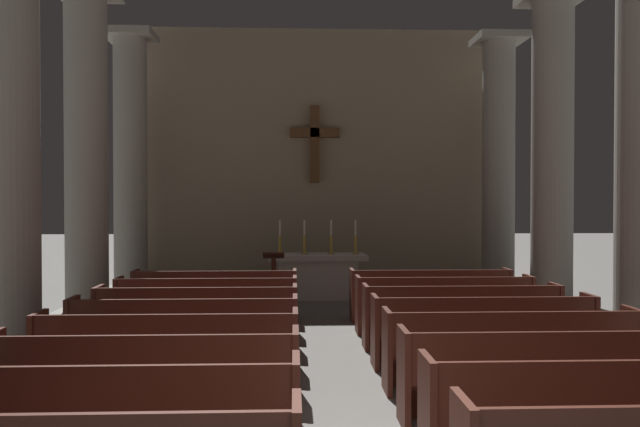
# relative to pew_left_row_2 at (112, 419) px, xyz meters

# --- Properties ---
(pew_left_row_2) EXTENTS (2.94, 0.50, 0.95)m
(pew_left_row_2) POSITION_rel_pew_left_row_2_xyz_m (0.00, 0.00, 0.00)
(pew_left_row_2) COLOR #4C2319
(pew_left_row_2) RESTS_ON ground
(pew_left_row_3) EXTENTS (2.94, 0.50, 0.95)m
(pew_left_row_3) POSITION_rel_pew_left_row_2_xyz_m (0.00, 1.11, 0.00)
(pew_left_row_3) COLOR #4C2319
(pew_left_row_3) RESTS_ON ground
(pew_left_row_4) EXTENTS (2.94, 0.50, 0.95)m
(pew_left_row_4) POSITION_rel_pew_left_row_2_xyz_m (0.00, 2.22, 0.00)
(pew_left_row_4) COLOR #4C2319
(pew_left_row_4) RESTS_ON ground
(pew_left_row_5) EXTENTS (2.94, 0.50, 0.95)m
(pew_left_row_5) POSITION_rel_pew_left_row_2_xyz_m (0.00, 3.33, 0.00)
(pew_left_row_5) COLOR #4C2319
(pew_left_row_5) RESTS_ON ground
(pew_left_row_6) EXTENTS (2.94, 0.50, 0.95)m
(pew_left_row_6) POSITION_rel_pew_left_row_2_xyz_m (0.00, 4.44, 0.00)
(pew_left_row_6) COLOR #4C2319
(pew_left_row_6) RESTS_ON ground
(pew_left_row_7) EXTENTS (2.94, 0.50, 0.95)m
(pew_left_row_7) POSITION_rel_pew_left_row_2_xyz_m (0.00, 5.55, 0.00)
(pew_left_row_7) COLOR #4C2319
(pew_left_row_7) RESTS_ON ground
(pew_left_row_8) EXTENTS (2.94, 0.50, 0.95)m
(pew_left_row_8) POSITION_rel_pew_left_row_2_xyz_m (0.00, 6.66, 0.00)
(pew_left_row_8) COLOR #4C2319
(pew_left_row_8) RESTS_ON ground
(pew_right_row_2) EXTENTS (2.94, 0.50, 0.95)m
(pew_right_row_2) POSITION_rel_pew_left_row_2_xyz_m (3.93, 0.00, 0.00)
(pew_right_row_2) COLOR #4C2319
(pew_right_row_2) RESTS_ON ground
(pew_right_row_3) EXTENTS (2.94, 0.50, 0.95)m
(pew_right_row_3) POSITION_rel_pew_left_row_2_xyz_m (3.93, 1.11, 0.00)
(pew_right_row_3) COLOR #4C2319
(pew_right_row_3) RESTS_ON ground
(pew_right_row_4) EXTENTS (2.94, 0.50, 0.95)m
(pew_right_row_4) POSITION_rel_pew_left_row_2_xyz_m (3.93, 2.22, 0.00)
(pew_right_row_4) COLOR #4C2319
(pew_right_row_4) RESTS_ON ground
(pew_right_row_5) EXTENTS (2.94, 0.50, 0.95)m
(pew_right_row_5) POSITION_rel_pew_left_row_2_xyz_m (3.93, 3.33, 0.00)
(pew_right_row_5) COLOR #4C2319
(pew_right_row_5) RESTS_ON ground
(pew_right_row_6) EXTENTS (2.94, 0.50, 0.95)m
(pew_right_row_6) POSITION_rel_pew_left_row_2_xyz_m (3.93, 4.44, 0.00)
(pew_right_row_6) COLOR #4C2319
(pew_right_row_6) RESTS_ON ground
(pew_right_row_7) EXTENTS (2.94, 0.50, 0.95)m
(pew_right_row_7) POSITION_rel_pew_left_row_2_xyz_m (3.93, 5.55, 0.00)
(pew_right_row_7) COLOR #4C2319
(pew_right_row_7) RESTS_ON ground
(pew_right_row_8) EXTENTS (2.94, 0.50, 0.95)m
(pew_right_row_8) POSITION_rel_pew_left_row_2_xyz_m (3.93, 6.66, 0.00)
(pew_right_row_8) COLOR #4C2319
(pew_right_row_8) RESTS_ON ground
(column_left_second) EXTENTS (1.16, 1.16, 6.14)m
(column_left_second) POSITION_rel_pew_left_row_2_xyz_m (-2.38, 3.75, 2.51)
(column_left_second) COLOR #9E998E
(column_left_second) RESTS_ON ground
(column_left_third) EXTENTS (1.16, 1.16, 6.14)m
(column_left_third) POSITION_rel_pew_left_row_2_xyz_m (-2.38, 6.96, 2.51)
(column_left_third) COLOR #9E998E
(column_left_third) RESTS_ON ground
(column_right_third) EXTENTS (1.16, 1.16, 6.14)m
(column_right_third) POSITION_rel_pew_left_row_2_xyz_m (6.31, 6.96, 2.51)
(column_right_third) COLOR #9E998E
(column_right_third) RESTS_ON ground
(column_left_fourth) EXTENTS (1.16, 1.16, 6.14)m
(column_left_fourth) POSITION_rel_pew_left_row_2_xyz_m (-2.38, 10.17, 2.51)
(column_left_fourth) COLOR #9E998E
(column_left_fourth) RESTS_ON ground
(column_right_fourth) EXTENTS (1.16, 1.16, 6.14)m
(column_right_fourth) POSITION_rel_pew_left_row_2_xyz_m (6.31, 10.17, 2.51)
(column_right_fourth) COLOR #9E998E
(column_right_fourth) RESTS_ON ground
(altar) EXTENTS (2.20, 0.90, 1.01)m
(altar) POSITION_rel_pew_left_row_2_xyz_m (1.97, 9.42, 0.06)
(altar) COLOR #BCB7AD
(altar) RESTS_ON ground
(candlestick_outer_left) EXTENTS (0.16, 0.16, 0.76)m
(candlestick_outer_left) POSITION_rel_pew_left_row_2_xyz_m (1.12, 9.42, 0.78)
(candlestick_outer_left) COLOR #B79338
(candlestick_outer_left) RESTS_ON altar
(candlestick_inner_left) EXTENTS (0.16, 0.16, 0.76)m
(candlestick_inner_left) POSITION_rel_pew_left_row_2_xyz_m (1.67, 9.42, 0.78)
(candlestick_inner_left) COLOR #B79338
(candlestick_inner_left) RESTS_ON altar
(candlestick_inner_right) EXTENTS (0.16, 0.16, 0.76)m
(candlestick_inner_right) POSITION_rel_pew_left_row_2_xyz_m (2.27, 9.42, 0.78)
(candlestick_inner_right) COLOR #B79338
(candlestick_inner_right) RESTS_ON altar
(candlestick_outer_right) EXTENTS (0.16, 0.16, 0.76)m
(candlestick_outer_right) POSITION_rel_pew_left_row_2_xyz_m (2.82, 9.42, 0.78)
(candlestick_outer_right) COLOR #B79338
(candlestick_outer_right) RESTS_ON altar
(apse_with_cross) EXTENTS (9.93, 0.49, 6.66)m
(apse_with_cross) POSITION_rel_pew_left_row_2_xyz_m (1.97, 11.78, 2.86)
(apse_with_cross) COLOR gray
(apse_with_cross) RESTS_ON ground
(lectern) EXTENTS (0.44, 0.36, 1.15)m
(lectern) POSITION_rel_pew_left_row_2_xyz_m (1.01, 8.22, 0.07)
(lectern) COLOR #4C2319
(lectern) RESTS_ON ground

